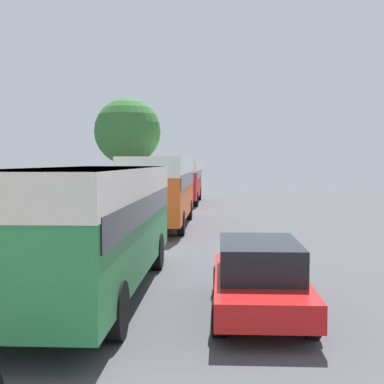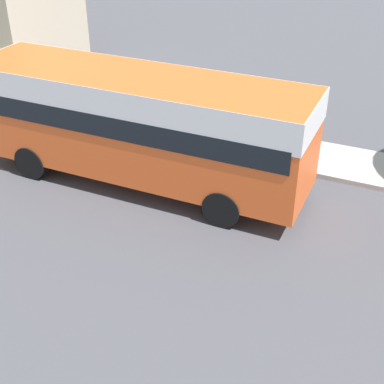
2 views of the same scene
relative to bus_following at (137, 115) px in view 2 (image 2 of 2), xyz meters
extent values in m
cube|color=#EA5B23|center=(0.00, 0.00, -0.22)|extent=(2.47, 9.59, 2.68)
cube|color=white|center=(0.00, 0.00, 0.72)|extent=(2.49, 9.64, 0.80)
cube|color=black|center=(0.00, 0.00, 0.12)|extent=(2.52, 9.21, 0.59)
cylinder|color=black|center=(-1.14, 2.97, -1.56)|extent=(0.28, 1.00, 1.00)
cylinder|color=black|center=(1.14, 2.97, -1.56)|extent=(0.28, 1.00, 1.00)
cylinder|color=black|center=(-1.14, -2.97, -1.56)|extent=(0.28, 1.00, 1.00)
cylinder|color=black|center=(1.14, -2.97, -1.56)|extent=(0.28, 1.00, 1.00)
camera|label=1|loc=(2.66, -24.37, 0.93)|focal=50.00mm
camera|label=2|loc=(11.66, 6.91, 5.80)|focal=50.00mm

